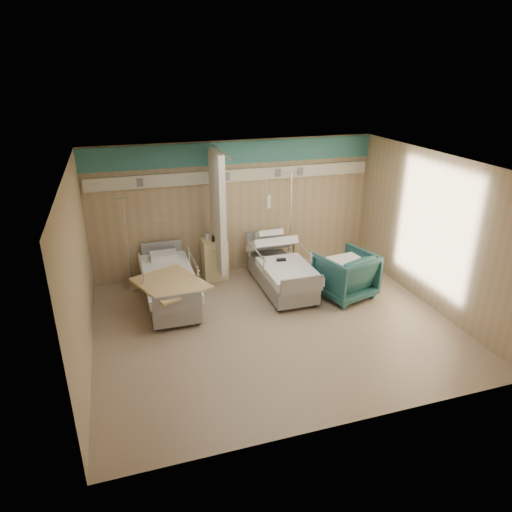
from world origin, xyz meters
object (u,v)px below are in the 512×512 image
(iv_stand_left, at_px, (131,271))
(bedside_cabinet, at_px, (215,259))
(bed_right, at_px, (281,274))
(visitor_armchair, at_px, (345,275))
(iv_stand_right, at_px, (289,250))
(bed_left, at_px, (170,289))

(iv_stand_left, bearing_deg, bedside_cabinet, 0.71)
(bed_right, height_order, visitor_armchair, visitor_armchair)
(iv_stand_right, bearing_deg, bed_right, -120.51)
(bed_left, distance_m, iv_stand_right, 2.83)
(bedside_cabinet, height_order, visitor_armchair, visitor_armchair)
(bed_left, relative_size, visitor_armchair, 2.17)
(visitor_armchair, bearing_deg, iv_stand_left, -37.28)
(iv_stand_right, bearing_deg, visitor_armchair, -69.61)
(bedside_cabinet, bearing_deg, iv_stand_left, -179.29)
(bed_right, bearing_deg, visitor_armchair, -31.96)
(bed_left, distance_m, iv_stand_left, 1.10)
(bed_left, bearing_deg, visitor_armchair, -11.48)
(bed_right, relative_size, bedside_cabinet, 2.54)
(visitor_armchair, distance_m, iv_stand_left, 4.22)
(visitor_armchair, xyz_separation_m, iv_stand_right, (-0.56, 1.51, -0.01))
(bedside_cabinet, xyz_separation_m, iv_stand_left, (-1.71, -0.02, -0.04))
(bedside_cabinet, bearing_deg, iv_stand_right, -1.79)
(bed_right, bearing_deg, iv_stand_left, 162.93)
(iv_stand_right, bearing_deg, iv_stand_left, 179.48)
(bed_left, height_order, iv_stand_right, iv_stand_right)
(bed_right, xyz_separation_m, visitor_armchair, (1.06, -0.66, 0.14))
(bed_left, xyz_separation_m, visitor_armchair, (3.26, -0.66, 0.14))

